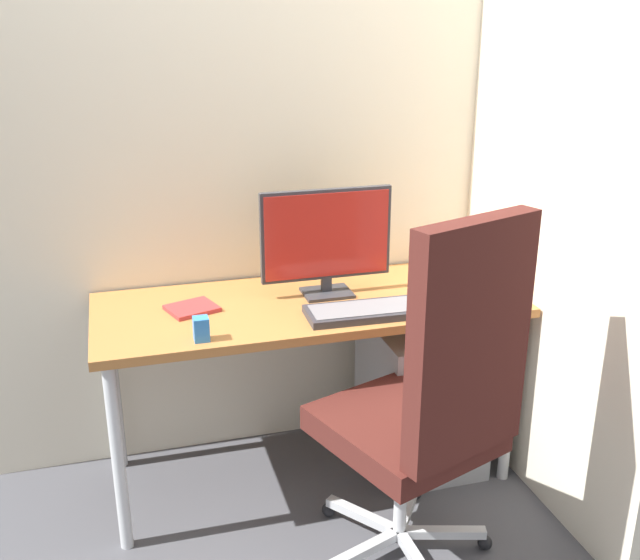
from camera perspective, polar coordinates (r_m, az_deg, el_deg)
name	(u,v)px	position (r m, az deg, el deg)	size (l,w,h in m)	color
ground_plane	(310,471)	(3.01, -0.80, -14.57)	(8.00, 8.00, 0.00)	#4C4C51
wall_back	(284,101)	(2.82, -2.78, 13.69)	(2.46, 0.04, 2.80)	beige
wall_side_right	(541,108)	(2.70, 16.78, 12.62)	(0.04, 1.53, 2.80)	beige
desk	(309,319)	(2.69, -0.87, -3.03)	(1.53, 0.60, 0.72)	#B27038
office_chair	(433,397)	(2.24, 8.73, -8.99)	(0.61, 0.65, 1.21)	black
filing_cabinet	(421,393)	(2.97, 7.85, -8.69)	(0.40, 0.47, 0.58)	#9EA0A5
monitor	(326,239)	(2.67, 0.51, 3.23)	(0.49, 0.14, 0.40)	#333338
keyboard	(365,311)	(2.54, 3.50, -2.44)	(0.41, 0.18, 0.03)	#333338
mouse	(472,302)	(2.67, 11.68, -1.65)	(0.06, 0.09, 0.03)	black
pen_holder	(439,262)	(2.99, 9.18, 1.37)	(0.07, 0.07, 0.17)	#B2B5BA
notebook	(192,308)	(2.62, -9.91, -2.18)	(0.16, 0.14, 0.01)	#B23333
desk_clamp_accessory	(201,329)	(2.37, -9.21, -3.77)	(0.05, 0.05, 0.08)	#337FD8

